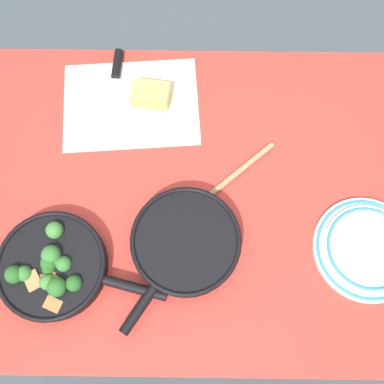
% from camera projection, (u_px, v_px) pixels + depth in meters
% --- Properties ---
extents(ground_plane, '(14.00, 14.00, 0.00)m').
position_uv_depth(ground_plane, '(192.00, 247.00, 1.77)').
color(ground_plane, '#424C51').
extents(dining_table_red, '(1.23, 0.85, 0.72)m').
position_uv_depth(dining_table_red, '(192.00, 203.00, 1.16)').
color(dining_table_red, red).
rests_on(dining_table_red, ground_plane).
extents(skillet_broccoli, '(0.40, 0.26, 0.07)m').
position_uv_depth(skillet_broccoli, '(51.00, 267.00, 1.00)').
color(skillet_broccoli, black).
rests_on(skillet_broccoli, dining_table_red).
extents(skillet_eggs, '(0.28, 0.35, 0.05)m').
position_uv_depth(skillet_eggs, '(184.00, 243.00, 1.01)').
color(skillet_eggs, black).
rests_on(skillet_eggs, dining_table_red).
extents(wooden_spoon, '(0.28, 0.25, 0.02)m').
position_uv_depth(wooden_spoon, '(208.00, 195.00, 1.07)').
color(wooden_spoon, tan).
rests_on(wooden_spoon, dining_table_red).
extents(parchment_sheet, '(0.38, 0.29, 0.00)m').
position_uv_depth(parchment_sheet, '(130.00, 104.00, 1.16)').
color(parchment_sheet, silver).
rests_on(parchment_sheet, dining_table_red).
extents(grater_knife, '(0.04, 0.28, 0.02)m').
position_uv_depth(grater_knife, '(113.00, 82.00, 1.17)').
color(grater_knife, silver).
rests_on(grater_knife, dining_table_red).
extents(cheese_block, '(0.11, 0.08, 0.05)m').
position_uv_depth(cheese_block, '(149.00, 95.00, 1.14)').
color(cheese_block, '#E0C15B').
rests_on(cheese_block, dining_table_red).
extents(dinner_plate_stack, '(0.26, 0.26, 0.03)m').
position_uv_depth(dinner_plate_stack, '(365.00, 249.00, 1.02)').
color(dinner_plate_stack, silver).
rests_on(dinner_plate_stack, dining_table_red).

